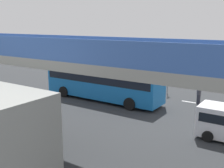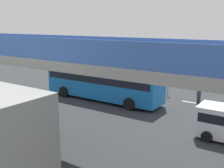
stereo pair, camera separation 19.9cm
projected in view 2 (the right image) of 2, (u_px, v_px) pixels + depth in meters
The scene contains 10 objects.
ground at pixel (121, 99), 25.66m from camera, with size 80.00×80.00×0.00m, color #2D3033.
city_bus at pixel (102, 80), 25.04m from camera, with size 11.54×2.85×3.15m.
bicycle_orange at pixel (15, 95), 25.50m from camera, with size 1.77×0.44×0.96m.
pedestrian at pixel (199, 94), 23.88m from camera, with size 0.38×0.38×1.79m.
traffic_sign at pixel (168, 76), 27.07m from camera, with size 0.08×0.60×2.80m.
lane_dash_leftmost at pixel (193, 103), 24.47m from camera, with size 2.00×0.20×0.01m, color silver.
lane_dash_left at pixel (153, 96), 26.68m from camera, with size 2.00×0.20×0.01m, color silver.
lane_dash_centre at pixel (118, 91), 28.88m from camera, with size 2.00×0.20×0.01m, color silver.
lane_dash_right at pixel (89, 86), 31.09m from camera, with size 2.00×0.20×0.01m, color silver.
pedestrian_overpass at pixel (27, 63), 16.24m from camera, with size 29.63×2.60×6.28m.
Camera 2 is at (-13.29, 20.89, 6.93)m, focal length 43.65 mm.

